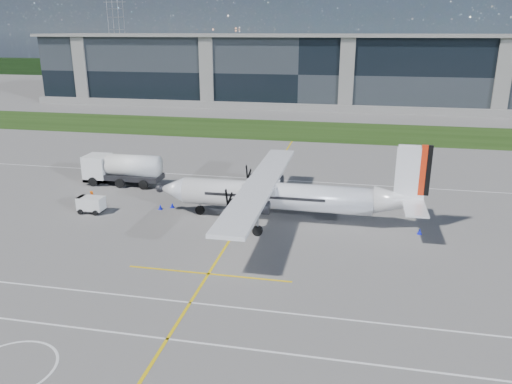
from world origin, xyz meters
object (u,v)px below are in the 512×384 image
(fuel_tanker_truck, at_px, (118,169))
(safety_cone_tail, at_px, (420,231))
(turboprop_aircraft, at_px, (286,181))
(ground_crew_person, at_px, (93,198))
(baggage_tug, at_px, (91,205))
(pylon_west, at_px, (117,34))
(safety_cone_nose_stbd, at_px, (172,205))
(safety_cone_stbdwing, at_px, (279,180))
(safety_cone_fwd, at_px, (160,207))

(fuel_tanker_truck, distance_m, safety_cone_tail, 32.70)
(turboprop_aircraft, relative_size, ground_crew_person, 12.77)
(baggage_tug, distance_m, ground_crew_person, 1.39)
(ground_crew_person, xyz_separation_m, safety_cone_tail, (30.46, -0.54, -0.73))
(ground_crew_person, height_order, safety_cone_tail, ground_crew_person)
(pylon_west, height_order, safety_cone_nose_stbd, pylon_west)
(turboprop_aircraft, distance_m, safety_cone_tail, 12.16)
(safety_cone_tail, bearing_deg, safety_cone_stbdwing, 138.12)
(ground_crew_person, relative_size, safety_cone_nose_stbd, 3.94)
(safety_cone_stbdwing, bearing_deg, fuel_tanker_truck, -166.05)
(safety_cone_stbdwing, xyz_separation_m, safety_cone_nose_stbd, (-8.82, -10.57, 0.00))
(turboprop_aircraft, xyz_separation_m, safety_cone_tail, (11.61, -0.80, -3.52))
(baggage_tug, height_order, safety_cone_nose_stbd, baggage_tug)
(pylon_west, distance_m, ground_crew_person, 160.67)
(turboprop_aircraft, xyz_separation_m, baggage_tug, (-18.32, -1.53, -3.00))
(fuel_tanker_truck, distance_m, safety_cone_fwd, 10.46)
(fuel_tanker_truck, bearing_deg, safety_cone_stbdwing, 13.95)
(fuel_tanker_truck, distance_m, baggage_tug, 9.24)
(ground_crew_person, distance_m, safety_cone_fwd, 6.67)
(baggage_tug, distance_m, safety_cone_tail, 29.95)
(safety_cone_fwd, bearing_deg, ground_crew_person, -172.55)
(turboprop_aircraft, bearing_deg, pylon_west, 120.99)
(pylon_west, bearing_deg, baggage_tug, -64.88)
(baggage_tug, bearing_deg, fuel_tanker_truck, 100.45)
(safety_cone_fwd, bearing_deg, fuel_tanker_truck, 138.15)
(ground_crew_person, bearing_deg, safety_cone_stbdwing, -48.39)
(safety_cone_nose_stbd, bearing_deg, ground_crew_person, -168.40)
(baggage_tug, bearing_deg, safety_cone_fwd, 19.37)
(safety_cone_stbdwing, bearing_deg, safety_cone_nose_stbd, -129.84)
(ground_crew_person, height_order, safety_cone_fwd, ground_crew_person)
(baggage_tug, bearing_deg, ground_crew_person, 112.71)
(turboprop_aircraft, xyz_separation_m, safety_cone_nose_stbd, (-11.31, 1.29, -3.52))
(safety_cone_nose_stbd, bearing_deg, turboprop_aircraft, -6.49)
(ground_crew_person, xyz_separation_m, safety_cone_stbdwing, (16.35, 12.11, -0.73))
(turboprop_aircraft, distance_m, safety_cone_fwd, 12.78)
(turboprop_aircraft, relative_size, baggage_tug, 9.83)
(pylon_west, distance_m, safety_cone_stbdwing, 158.00)
(pylon_west, height_order, safety_cone_stbdwing, pylon_west)
(baggage_tug, relative_size, safety_cone_nose_stbd, 5.12)
(pylon_west, bearing_deg, safety_cone_tail, -55.90)
(turboprop_aircraft, relative_size, fuel_tanker_truck, 2.75)
(safety_cone_tail, bearing_deg, fuel_tanker_truck, 165.27)
(fuel_tanker_truck, xyz_separation_m, safety_cone_stbdwing, (17.49, 4.35, -1.47))
(safety_cone_tail, bearing_deg, baggage_tug, -178.60)
(fuel_tanker_truck, bearing_deg, safety_cone_fwd, -41.85)
(pylon_west, relative_size, fuel_tanker_truck, 3.28)
(safety_cone_nose_stbd, bearing_deg, pylon_west, 117.79)
(pylon_west, xyz_separation_m, safety_cone_fwd, (74.59, -144.04, -14.75))
(safety_cone_fwd, xyz_separation_m, safety_cone_stbdwing, (9.78, 11.25, 0.00))
(pylon_west, distance_m, safety_cone_nose_stbd, 162.71)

